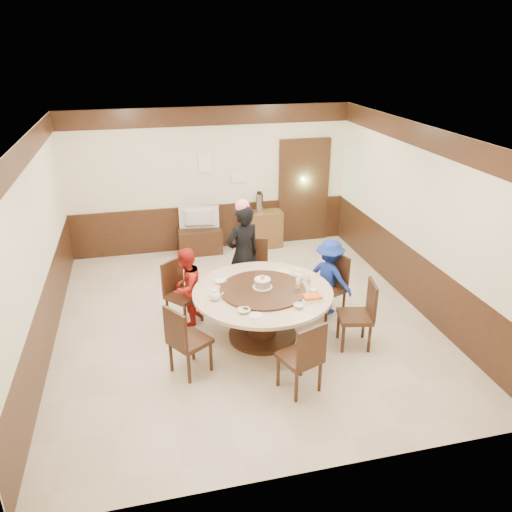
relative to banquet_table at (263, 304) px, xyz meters
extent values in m
plane|color=beige|center=(-0.16, 0.52, -0.53)|extent=(6.00, 6.00, 0.00)
plane|color=white|center=(-0.16, 0.52, 2.27)|extent=(6.00, 6.00, 0.00)
cube|color=beige|center=(-0.16, 3.52, 0.87)|extent=(5.50, 0.04, 2.80)
cube|color=beige|center=(-0.16, -2.48, 0.87)|extent=(5.50, 0.04, 2.80)
cube|color=beige|center=(-2.91, 0.52, 0.87)|extent=(0.04, 6.00, 2.80)
cube|color=beige|center=(2.59, 0.52, 0.87)|extent=(0.04, 6.00, 2.80)
cube|color=#331C10|center=(-0.16, 0.52, -0.08)|extent=(5.50, 6.00, 0.90)
cube|color=#331C10|center=(-0.16, 0.52, 2.09)|extent=(5.50, 6.00, 0.35)
cube|color=#331C10|center=(1.74, 3.47, 0.52)|extent=(1.05, 0.08, 2.18)
cube|color=#86CF93|center=(1.74, 3.49, 0.52)|extent=(0.88, 0.02, 2.05)
cylinder|color=#331C10|center=(0.00, 0.00, -0.50)|extent=(0.97, 0.97, 0.06)
cylinder|color=#331C10|center=(0.00, 0.00, -0.18)|extent=(0.39, 0.39, 0.65)
cylinder|color=#C8AD91|center=(0.00, 0.00, 0.19)|extent=(1.94, 1.94, 0.05)
cylinder|color=#331C10|center=(0.00, 0.00, 0.23)|extent=(1.19, 1.19, 0.03)
cube|color=#331C10|center=(1.12, 0.37, -0.08)|extent=(0.57, 0.57, 0.06)
cube|color=#331C10|center=(1.31, 0.45, 0.19)|extent=(0.20, 0.40, 0.50)
cube|color=#331C10|center=(1.12, 0.37, -0.32)|extent=(0.36, 0.36, 0.42)
cube|color=#331C10|center=(0.16, 1.19, -0.08)|extent=(0.55, 0.55, 0.06)
cube|color=#331C10|center=(0.22, 1.39, 0.19)|extent=(0.41, 0.16, 0.50)
cube|color=#331C10|center=(0.16, 1.19, -0.32)|extent=(0.36, 0.36, 0.42)
cube|color=#331C10|center=(-1.04, 0.66, -0.08)|extent=(0.62, 0.62, 0.06)
cube|color=#331C10|center=(-1.18, 0.82, 0.19)|extent=(0.34, 0.30, 0.50)
cube|color=#331C10|center=(-1.04, 0.66, -0.32)|extent=(0.36, 0.36, 0.42)
cube|color=#331C10|center=(-1.09, -0.56, -0.08)|extent=(0.61, 0.61, 0.06)
cube|color=#331C10|center=(-1.26, -0.67, 0.19)|extent=(0.26, 0.37, 0.50)
cube|color=#331C10|center=(-1.09, -0.56, -0.32)|extent=(0.36, 0.36, 0.42)
cube|color=#331C10|center=(0.15, -1.22, -0.08)|extent=(0.57, 0.57, 0.06)
cube|color=#331C10|center=(0.22, -1.41, 0.19)|extent=(0.41, 0.18, 0.50)
cube|color=#331C10|center=(0.15, -1.22, -0.32)|extent=(0.36, 0.36, 0.42)
cube|color=#331C10|center=(1.18, -0.49, -0.08)|extent=(0.52, 0.52, 0.06)
cube|color=#331C10|center=(1.39, -0.54, 0.19)|extent=(0.13, 0.42, 0.50)
cube|color=#331C10|center=(1.18, -0.49, -0.32)|extent=(0.36, 0.36, 0.42)
imported|color=black|center=(-0.04, 1.11, 0.29)|extent=(0.69, 0.56, 1.64)
imported|color=#B11F17|center=(-0.99, 0.64, 0.07)|extent=(0.71, 0.74, 1.20)
imported|color=navy|center=(1.17, 0.48, 0.06)|extent=(0.82, 0.88, 1.19)
cylinder|color=white|center=(0.01, 0.04, 0.25)|extent=(0.28, 0.28, 0.01)
cylinder|color=gray|center=(0.01, 0.04, 0.31)|extent=(0.22, 0.22, 0.10)
cylinder|color=white|center=(0.01, 0.04, 0.37)|extent=(0.22, 0.22, 0.01)
sphere|color=pink|center=(0.01, 0.04, 0.41)|extent=(0.06, 0.06, 0.06)
ellipsoid|color=white|center=(-0.69, -0.11, 0.28)|extent=(0.17, 0.15, 0.13)
ellipsoid|color=white|center=(0.60, 0.22, 0.28)|extent=(0.17, 0.15, 0.13)
imported|color=white|center=(-0.53, 0.37, 0.24)|extent=(0.16, 0.16, 0.04)
imported|color=white|center=(0.34, -0.56, 0.24)|extent=(0.15, 0.15, 0.05)
imported|color=white|center=(-0.38, -0.52, 0.24)|extent=(0.16, 0.16, 0.04)
imported|color=white|center=(0.67, -0.18, 0.24)|extent=(0.12, 0.12, 0.04)
cylinder|color=white|center=(-0.25, -0.65, 0.22)|extent=(0.18, 0.18, 0.01)
cylinder|color=white|center=(0.45, 0.50, 0.22)|extent=(0.18, 0.18, 0.01)
cube|color=white|center=(0.58, -0.40, 0.23)|extent=(0.30, 0.20, 0.02)
cube|color=orange|center=(0.58, -0.40, 0.26)|extent=(0.24, 0.15, 0.04)
cylinder|color=white|center=(0.48, -0.09, 0.30)|extent=(0.06, 0.06, 0.16)
cylinder|color=white|center=(0.67, 0.01, 0.30)|extent=(0.06, 0.06, 0.16)
cube|color=#331C10|center=(-0.46, 3.27, -0.28)|extent=(0.85, 0.45, 0.50)
imported|color=gray|center=(-0.46, 3.27, 0.19)|extent=(0.79, 0.19, 0.45)
cube|color=brown|center=(0.82, 3.30, -0.16)|extent=(0.80, 0.40, 0.75)
cylinder|color=silver|center=(0.76, 3.30, 0.41)|extent=(0.15, 0.15, 0.38)
cube|color=white|center=(-0.26, 3.47, 1.22)|extent=(0.25, 0.00, 0.35)
cube|color=white|center=(0.39, 3.47, 0.92)|extent=(0.30, 0.00, 0.22)
camera|label=1|loc=(-1.51, -5.93, 3.43)|focal=35.00mm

